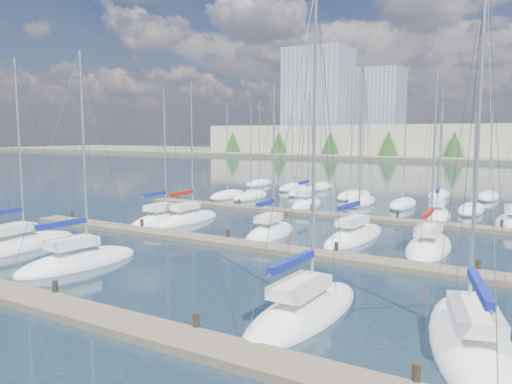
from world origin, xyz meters
The scene contains 17 objects.
ground centered at (0.00, 60.00, 0.00)m, with size 400.00×400.00×0.00m, color #1D2E3A.
dock_near centered at (0.00, 2.01, 0.15)m, with size 44.00×1.93×1.10m.
dock_mid centered at (0.00, 16.01, 0.15)m, with size 44.00×1.93×1.10m.
dock_far centered at (0.00, 30.01, 0.15)m, with size 44.00×1.93×1.10m.
sailboat_b centered at (-14.72, 7.97, 0.17)m, with size 3.52×9.69×13.00m.
sailboat_f centered at (12.94, 7.07, 0.18)m, with size 5.24×10.24×13.90m.
sailboat_k centered at (3.27, 22.24, 0.19)m, with size 2.84×9.03×13.53m.
sailboat_i centered at (-11.29, 21.74, 0.20)m, with size 2.14×7.52×12.51m.
sailboat_d centered at (6.62, 6.71, 0.18)m, with size 2.96×8.65×13.96m.
sailboat_j centered at (-2.51, 20.29, 0.19)m, with size 2.99×7.00×11.75m.
sailboat_p centered at (6.45, 34.98, 0.19)m, with size 3.38×7.22×12.04m.
sailboat_o centered at (-6.55, 35.21, 0.20)m, with size 2.97×6.67×12.42m.
sailboat_l centered at (8.51, 21.57, 0.18)m, with size 3.15×8.20×12.28m.
sailboat_c centered at (-7.91, 7.43, 0.18)m, with size 3.70×7.86×12.76m.
sailboat_h centered at (-12.95, 20.27, 0.18)m, with size 2.90×7.10×12.03m.
distant_boats centered at (-4.34, 43.76, 0.29)m, with size 36.93×20.75×13.30m.
shoreline centered at (-13.29, 149.77, 7.44)m, with size 400.00×60.00×38.00m.
Camera 1 is at (15.01, -11.29, 7.48)m, focal length 35.00 mm.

